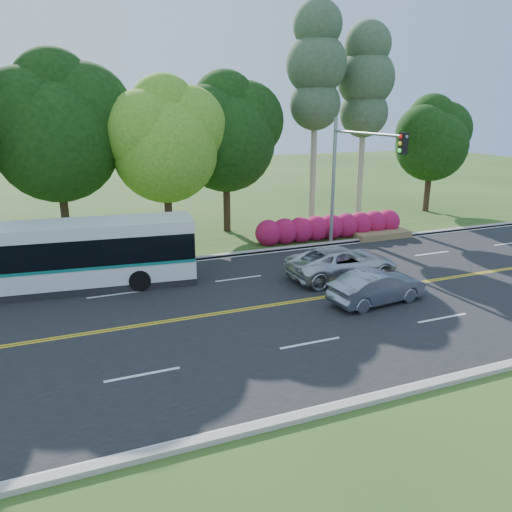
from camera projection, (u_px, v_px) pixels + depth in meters
name	position (u px, v px, depth m)	size (l,w,h in m)	color
ground	(280.00, 304.00, 19.79)	(120.00, 120.00, 0.00)	#294D19
road	(280.00, 304.00, 19.79)	(60.00, 14.00, 0.02)	black
curb_north	(224.00, 255.00, 26.13)	(60.00, 0.30, 0.15)	#A79F96
curb_south	(390.00, 395.00, 13.41)	(60.00, 0.30, 0.15)	#A79F96
grass_verge	(213.00, 247.00, 27.79)	(60.00, 4.00, 0.10)	#294D19
lane_markings	(278.00, 304.00, 19.75)	(57.60, 13.82, 0.00)	gold
tree_row	(101.00, 123.00, 26.83)	(44.70, 9.10, 13.84)	black
bougainvillea_hedge	(334.00, 228.00, 29.40)	(9.50, 2.25, 1.50)	#9F0D37
traffic_signal	(353.00, 165.00, 25.58)	(0.42, 6.10, 7.00)	gray
transit_bus	(62.00, 257.00, 21.00)	(11.18, 3.47, 2.88)	silver
sedan	(377.00, 287.00, 19.74)	(1.40, 4.02, 1.32)	slate
suv	(342.00, 263.00, 22.62)	(2.38, 5.16, 1.43)	silver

